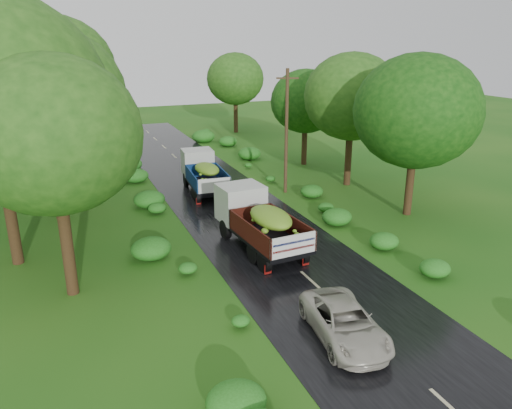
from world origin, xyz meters
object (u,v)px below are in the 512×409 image
truck_near (257,218)px  utility_pole (286,131)px  car (345,322)px  truck_far (203,171)px

truck_near → utility_pole: bearing=51.8°
car → truck_far: bearing=96.5°
car → utility_pole: (5.18, 15.49, 3.35)m
car → truck_near: bearing=96.2°
utility_pole → truck_far: bearing=179.8°
truck_near → truck_far: 9.56m
truck_far → utility_pole: size_ratio=0.76×
car → utility_pole: utility_pole is taller
truck_near → utility_pole: size_ratio=0.81×
utility_pole → truck_near: bearing=-99.9°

